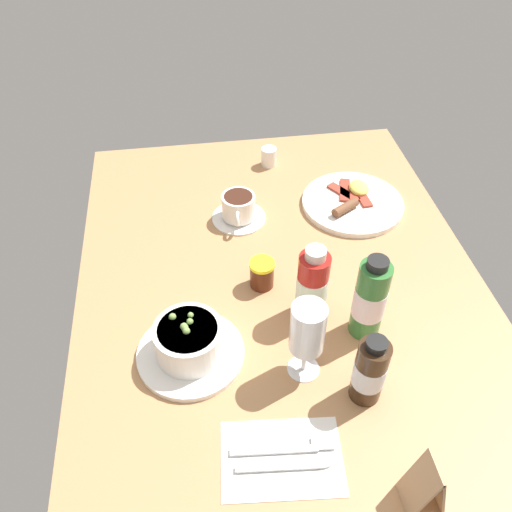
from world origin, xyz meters
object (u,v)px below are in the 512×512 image
Objects in this scene: coffee_cup at (239,209)px; sauce_bottle_brown at (370,371)px; porridge_bowl at (189,343)px; creamer_jug at (269,157)px; breakfast_plate at (353,202)px; cutlery_setting at (284,457)px; sauce_bottle_red at (312,286)px; jam_jar at (262,274)px; menu_card at (428,484)px; wine_glass at (308,331)px; sauce_bottle_green at (370,299)px.

sauce_bottle_brown is (49.90, 15.46, 3.73)cm from coffee_cup.
porridge_bowl is at bearing -19.82° from coffee_cup.
creamer_jug is 0.23× the size of breakfast_plate.
cutlery_setting is 19.35cm from sauce_bottle_brown.
coffee_cup is 0.77× the size of sauce_bottle_red.
jam_jar is 0.37× the size of sauce_bottle_red.
sauce_bottle_brown is at bearing 17.21° from coffee_cup.
menu_card is at bearing 15.05° from coffee_cup.
porridge_bowl is 25.65cm from cutlery_setting.
wine_glass is 23.32cm from jam_jar.
creamer_jug is 58.48cm from sauce_bottle_green.
wine_glass is 50.63cm from breakfast_plate.
creamer_jug is 0.30× the size of sauce_bottle_green.
jam_jar is 0.43× the size of sauce_bottle_brown.
menu_card reaches higher than creamer_jug.
porridge_bowl is at bearing -47.05° from breakfast_plate.
sauce_bottle_green reaches higher than coffee_cup.
sauce_bottle_brown is at bearing -171.02° from menu_card.
creamer_jug is (-80.40, 11.01, 2.35)cm from cutlery_setting.
menu_card is (32.00, -1.10, -3.01)cm from sauce_bottle_green.
sauce_bottle_brown reaches higher than menu_card.
creamer_jug is at bearing 168.54° from jam_jar.
jam_jar is (-15.69, 15.60, -0.54)cm from porridge_bowl.
sauce_bottle_green is (-1.23, 33.00, 4.83)cm from porridge_bowl.
sauce_bottle_brown is (71.13, 4.66, 4.19)cm from creamer_jug.
jam_jar is 23.25cm from sauce_bottle_green.
coffee_cup is 1.17× the size of menu_card.
cutlery_setting is 81.18cm from creamer_jug.
porridge_bowl is 1.76× the size of menu_card.
creamer_jug is (-21.23, 10.80, -0.46)cm from coffee_cup.
sauce_bottle_green reaches higher than jam_jar.
sauce_bottle_green is at bearing 118.49° from wine_glass.
sauce_bottle_green is at bearing 8.57° from creamer_jug.
breakfast_plate is at bearing 40.72° from creamer_jug.
jam_jar is at bearing -137.64° from sauce_bottle_red.
menu_card is at bearing 12.30° from sauce_bottle_red.
jam_jar is (-37.33, 2.28, 2.93)cm from cutlery_setting.
creamer_jug is at bearing -176.25° from sauce_bottle_brown.
coffee_cup is 0.89× the size of sauce_bottle_brown.
porridge_bowl is 1.50× the size of coffee_cup.
sauce_bottle_red is at bearing 18.33° from coffee_cup.
breakfast_plate is 70.30cm from menu_card.
jam_jar is at bearing -48.47° from breakfast_plate.
coffee_cup is at bearing -151.79° from sauce_bottle_green.
sauce_bottle_green reaches higher than porridge_bowl.
sauce_bottle_brown is at bearing 15.40° from sauce_bottle_red.
jam_jar is 0.56× the size of menu_card.
cutlery_setting is at bearing -22.48° from wine_glass.
sauce_bottle_green reaches higher than creamer_jug.
wine_glass reaches higher than cutlery_setting.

